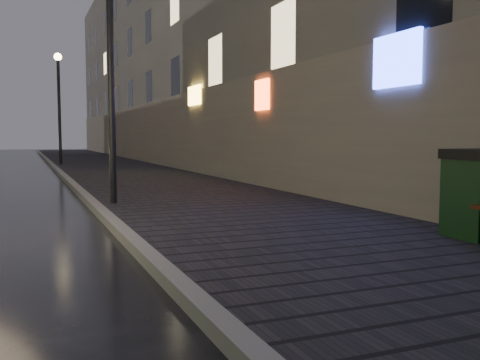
% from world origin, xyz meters
% --- Properties ---
extents(ground, '(120.00, 120.00, 0.00)m').
position_xyz_m(ground, '(0.00, 0.00, 0.00)').
color(ground, black).
rests_on(ground, ground).
extents(sidewalk, '(4.60, 58.00, 0.15)m').
position_xyz_m(sidewalk, '(3.90, 21.00, 0.07)').
color(sidewalk, black).
rests_on(sidewalk, ground).
extents(curb, '(0.20, 58.00, 0.15)m').
position_xyz_m(curb, '(1.50, 21.00, 0.07)').
color(curb, slate).
rests_on(curb, ground).
extents(building_near, '(1.80, 50.00, 13.00)m').
position_xyz_m(building_near, '(7.10, 25.00, 6.50)').
color(building_near, '#605B54').
rests_on(building_near, ground).
extents(lamp_near, '(0.36, 0.36, 5.28)m').
position_xyz_m(lamp_near, '(1.85, 6.00, 3.49)').
color(lamp_near, black).
rests_on(lamp_near, sidewalk).
extents(lamp_far, '(0.36, 0.36, 5.28)m').
position_xyz_m(lamp_far, '(1.85, 22.00, 3.49)').
color(lamp_far, black).
rests_on(lamp_far, sidewalk).
extents(trash_bin, '(0.81, 0.81, 1.19)m').
position_xyz_m(trash_bin, '(5.80, 0.32, 0.75)').
color(trash_bin, black).
rests_on(trash_bin, sidewalk).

